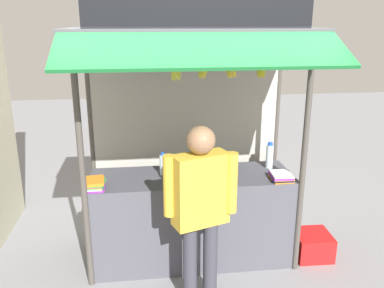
{
  "coord_description": "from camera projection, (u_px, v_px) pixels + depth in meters",
  "views": [
    {
      "loc": [
        -0.5,
        -3.93,
        2.54
      ],
      "look_at": [
        0.0,
        0.0,
        1.33
      ],
      "focal_mm": 37.61,
      "sensor_mm": 36.0,
      "label": 1
    }
  ],
  "objects": [
    {
      "name": "banana_bunch_leftmost",
      "position": [
        176.0,
        72.0,
        3.45
      ],
      "size": [
        0.1,
        0.1,
        0.3
      ],
      "color": "#332D23"
    },
    {
      "name": "stall_counter",
      "position": [
        192.0,
        218.0,
        4.38
      ],
      "size": [
        2.13,
        0.71,
        0.98
      ],
      "primitive_type": "cube",
      "color": "#4C4C56",
      "rests_on": "ground"
    },
    {
      "name": "magazine_stack_front_left",
      "position": [
        203.0,
        178.0,
        4.09
      ],
      "size": [
        0.23,
        0.28,
        0.07
      ],
      "color": "blue",
      "rests_on": "stall_counter"
    },
    {
      "name": "ground_plane",
      "position": [
        192.0,
        257.0,
        4.53
      ],
      "size": [
        20.0,
        20.0,
        0.0
      ],
      "primitive_type": "plane",
      "color": "gray"
    },
    {
      "name": "water_bottle_front_right",
      "position": [
        207.0,
        156.0,
        4.44
      ],
      "size": [
        0.08,
        0.08,
        0.28
      ],
      "color": "silver",
      "rests_on": "stall_counter"
    },
    {
      "name": "vendor_person",
      "position": [
        200.0,
        201.0,
        3.52
      ],
      "size": [
        0.65,
        0.36,
        1.71
      ],
      "rotation": [
        0.0,
        0.0,
        0.34
      ],
      "color": "#383842",
      "rests_on": "ground"
    },
    {
      "name": "water_bottle_left",
      "position": [
        270.0,
        156.0,
        4.44
      ],
      "size": [
        0.08,
        0.08,
        0.29
      ],
      "color": "silver",
      "rests_on": "stall_counter"
    },
    {
      "name": "magazine_stack_mid_right",
      "position": [
        95.0,
        184.0,
        3.9
      ],
      "size": [
        0.2,
        0.27,
        0.09
      ],
      "color": "purple",
      "rests_on": "stall_counter"
    },
    {
      "name": "water_bottle_back_left",
      "position": [
        198.0,
        162.0,
        4.34
      ],
      "size": [
        0.06,
        0.06,
        0.23
      ],
      "color": "silver",
      "rests_on": "stall_counter"
    },
    {
      "name": "banana_bunch_inner_left",
      "position": [
        261.0,
        68.0,
        3.54
      ],
      "size": [
        0.09,
        0.09,
        0.29
      ],
      "color": "#332D23"
    },
    {
      "name": "banana_bunch_inner_right",
      "position": [
        202.0,
        70.0,
        3.47
      ],
      "size": [
        0.1,
        0.09,
        0.29
      ],
      "color": "#332D23"
    },
    {
      "name": "plastic_crate",
      "position": [
        312.0,
        245.0,
        4.51
      ],
      "size": [
        0.41,
        0.41,
        0.28
      ],
      "primitive_type": "cube",
      "rotation": [
        0.0,
        0.0,
        -0.03
      ],
      "color": "red",
      "rests_on": "ground"
    },
    {
      "name": "stall_structure",
      "position": [
        190.0,
        104.0,
        4.16
      ],
      "size": [
        2.33,
        1.6,
        2.83
      ],
      "color": "#4C4742",
      "rests_on": "ground"
    },
    {
      "name": "water_bottle_rear_center",
      "position": [
        163.0,
        164.0,
        4.23
      ],
      "size": [
        0.07,
        0.07,
        0.25
      ],
      "color": "silver",
      "rests_on": "stall_counter"
    },
    {
      "name": "banana_bunch_rightmost",
      "position": [
        231.0,
        69.0,
        3.5
      ],
      "size": [
        0.11,
        0.11,
        0.29
      ],
      "color": "#332D23"
    },
    {
      "name": "magazine_stack_back_right",
      "position": [
        281.0,
        176.0,
        4.13
      ],
      "size": [
        0.23,
        0.27,
        0.07
      ],
      "color": "orange",
      "rests_on": "stall_counter"
    }
  ]
}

